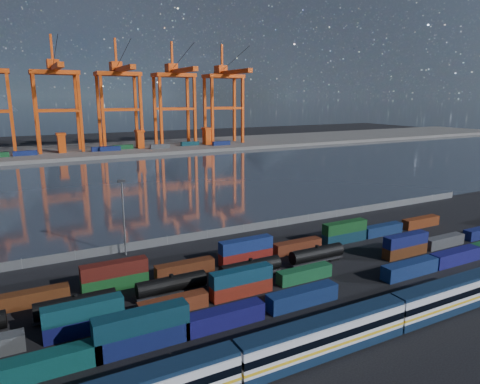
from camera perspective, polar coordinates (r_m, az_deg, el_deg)
name	(u,v)px	position (r m, az deg, el deg)	size (l,w,h in m)	color
ground	(312,272)	(86.08, 9.54, -10.43)	(700.00, 700.00, 0.00)	black
harbor_water	(154,180)	(177.59, -11.40, 1.55)	(700.00, 700.00, 0.00)	#2B323E
far_quay	(104,150)	(278.66, -17.67, 5.38)	(700.00, 70.00, 2.00)	#514F4C
distant_mountains	(39,39)	(1676.60, -25.19, 17.93)	(2470.00, 1100.00, 520.00)	#1E2630
passenger_train	(325,337)	(59.98, 11.24, -18.48)	(77.67, 3.17, 5.44)	silver
container_row_south	(236,310)	(66.68, -0.48, -15.51)	(140.64, 2.60, 5.54)	#3C3E41
container_row_mid	(342,262)	(86.81, 13.47, -9.01)	(140.99, 2.28, 4.85)	#45484B
container_row_north	(223,258)	(86.62, -2.25, -8.79)	(128.84, 2.35, 5.01)	navy
tanker_string	(126,294)	(73.96, -14.93, -13.07)	(90.03, 2.69, 3.85)	black
waterfront_fence	(244,228)	(107.80, 0.50, -4.88)	(160.12, 0.12, 2.20)	#595B5E
yard_light_mast	(123,213)	(93.59, -15.29, -2.78)	(1.60, 0.40, 16.60)	slate
gantry_cranes	(88,83)	(268.94, -19.59, 13.58)	(200.77, 49.48, 67.01)	#D7460F
quay_containers	(89,150)	(262.38, -19.48, 5.34)	(172.58, 10.99, 2.60)	navy
straddle_carriers	(102,140)	(267.71, -17.90, 6.56)	(140.00, 7.00, 11.10)	#D7460F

